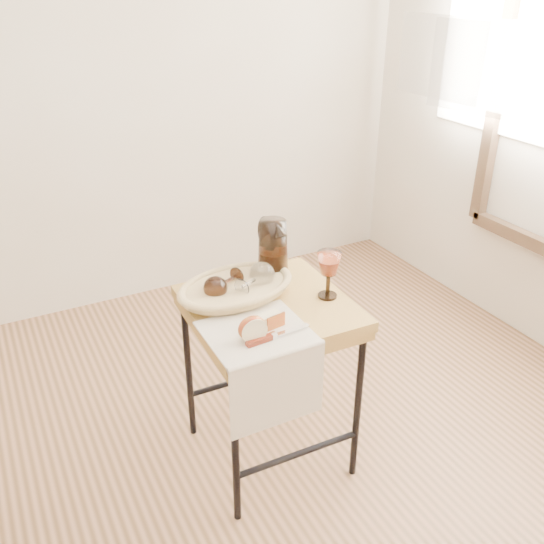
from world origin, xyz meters
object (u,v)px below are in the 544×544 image
goblet_lying_b (253,280)px  table_knife (276,335)px  apple_half (252,328)px  side_table (269,382)px  goblet_lying_a (225,282)px  pitcher (273,249)px  tea_towel (257,332)px  bread_basket (236,290)px  wine_goblet (328,275)px

goblet_lying_b → table_knife: goblet_lying_b is taller
goblet_lying_b → apple_half: 0.27m
side_table → goblet_lying_a: 0.40m
goblet_lying_a → pitcher: (0.20, 0.05, 0.05)m
tea_towel → goblet_lying_a: size_ratio=2.36×
apple_half → bread_basket: bearing=77.8°
goblet_lying_b → apple_half: size_ratio=1.70×
goblet_lying_a → wine_goblet: (0.29, -0.16, 0.03)m
tea_towel → pitcher: 0.38m
goblet_lying_b → pitcher: (0.12, 0.09, 0.05)m
side_table → bread_basket: size_ratio=1.78×
pitcher → table_knife: bearing=-121.3°
goblet_lying_b → wine_goblet: (0.21, -0.12, 0.02)m
bread_basket → side_table: bearing=-57.7°
bread_basket → apple_half: (-0.07, -0.26, 0.02)m
wine_goblet → goblet_lying_a: bearing=151.8°
wine_goblet → table_knife: (-0.26, -0.14, -0.07)m
goblet_lying_b → pitcher: pitcher is taller
table_knife → goblet_lying_a: bearing=91.8°
tea_towel → pitcher: size_ratio=1.20×
tea_towel → wine_goblet: (0.30, 0.09, 0.08)m
wine_goblet → table_knife: size_ratio=0.79×
wine_goblet → tea_towel: bearing=-164.0°
wine_goblet → apple_half: wine_goblet is taller
tea_towel → goblet_lying_a: goblet_lying_a is taller
pitcher → table_knife: pitcher is taller
goblet_lying_a → apple_half: bearing=57.0°
side_table → pitcher: bearing=58.6°
side_table → apple_half: bearing=-130.2°
wine_goblet → apple_half: size_ratio=1.93×
side_table → pitcher: pitcher is taller
table_knife → goblet_lying_b: bearing=74.0°
side_table → bread_basket: 0.36m
apple_half → goblet_lying_b: bearing=65.5°
goblet_lying_a → apple_half: goblet_lying_a is taller
bread_basket → goblet_lying_a: 0.04m
pitcher → wine_goblet: (0.09, -0.21, -0.02)m
goblet_lying_b → wine_goblet: size_ratio=0.88×
bread_basket → table_knife: 0.28m
side_table → goblet_lying_a: bearing=135.6°
apple_half → wine_goblet: bearing=22.0°
bread_basket → apple_half: size_ratio=4.26×
bread_basket → goblet_lying_b: bearing=-29.7°
pitcher → apple_half: size_ratio=2.96×
goblet_lying_a → goblet_lying_b: (0.08, -0.04, 0.00)m
tea_towel → bread_basket: size_ratio=0.84×
apple_half → table_knife: bearing=-16.8°
bread_basket → pitcher: bearing=14.1°
apple_half → table_knife: (0.06, -0.02, -0.03)m
bread_basket → wine_goblet: (0.26, -0.14, 0.06)m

